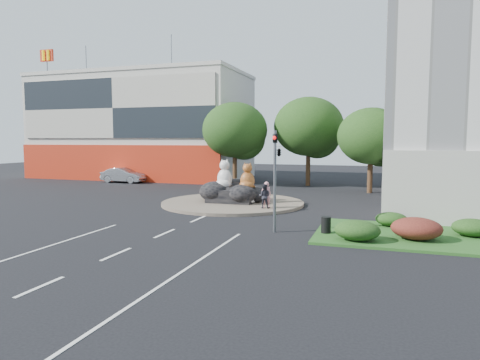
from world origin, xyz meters
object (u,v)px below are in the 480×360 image
(pedestrian_dark, at_px, (264,196))
(litter_bin, at_px, (326,225))
(kitten_white, at_px, (251,197))
(cat_white, at_px, (225,174))
(kitten_calico, at_px, (210,196))
(cat_tabby, at_px, (247,176))
(parked_car, at_px, (123,175))
(pedestrian_pink, at_px, (266,195))

(pedestrian_dark, height_order, litter_bin, pedestrian_dark)
(litter_bin, bearing_deg, kitten_white, 129.04)
(cat_white, relative_size, kitten_calico, 2.58)
(cat_tabby, xyz_separation_m, parked_car, (-17.34, 11.03, -1.27))
(kitten_white, distance_m, parked_car, 20.97)
(cat_white, xyz_separation_m, litter_bin, (8.08, -7.83, -1.65))
(litter_bin, bearing_deg, kitten_calico, 141.22)
(pedestrian_dark, xyz_separation_m, parked_car, (-19.08, 12.97, -0.18))
(cat_tabby, relative_size, pedestrian_dark, 1.24)
(cat_white, relative_size, pedestrian_dark, 1.38)
(cat_tabby, relative_size, litter_bin, 2.47)
(cat_tabby, height_order, kitten_white, cat_tabby)
(kitten_calico, height_order, pedestrian_pink, pedestrian_pink)
(parked_car, bearing_deg, kitten_white, -123.14)
(cat_white, height_order, litter_bin, cat_white)
(pedestrian_pink, bearing_deg, cat_tabby, -62.00)
(cat_white, bearing_deg, kitten_white, 1.40)
(cat_white, height_order, cat_tabby, cat_white)
(kitten_calico, relative_size, kitten_white, 0.90)
(kitten_white, xyz_separation_m, pedestrian_pink, (1.48, -1.38, 0.38))
(pedestrian_dark, distance_m, litter_bin, 7.41)
(kitten_white, relative_size, pedestrian_dark, 0.60)
(cat_tabby, relative_size, kitten_white, 2.09)
(pedestrian_dark, relative_size, litter_bin, 1.98)
(cat_tabby, bearing_deg, pedestrian_dark, -61.16)
(kitten_calico, height_order, litter_bin, kitten_calico)
(pedestrian_pink, bearing_deg, litter_bin, 107.61)
(pedestrian_dark, relative_size, parked_car, 0.32)
(kitten_white, relative_size, litter_bin, 1.18)
(pedestrian_pink, xyz_separation_m, pedestrian_dark, (-0.06, -0.28, -0.07))
(parked_car, height_order, litter_bin, parked_car)
(kitten_calico, bearing_deg, pedestrian_pink, 20.54)
(litter_bin, bearing_deg, cat_white, 135.90)
(parked_car, bearing_deg, kitten_calico, -128.60)
(cat_tabby, distance_m, litter_bin, 10.12)
(cat_white, relative_size, cat_tabby, 1.11)
(kitten_calico, distance_m, pedestrian_dark, 4.58)
(kitten_calico, xyz_separation_m, pedestrian_dark, (4.34, -1.41, 0.36))
(pedestrian_pink, distance_m, litter_bin, 7.59)
(cat_white, height_order, pedestrian_pink, cat_white)
(parked_car, bearing_deg, pedestrian_dark, -124.72)
(kitten_white, height_order, parked_car, parked_car)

